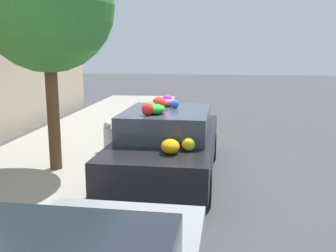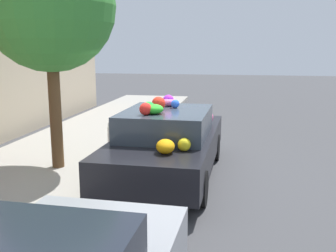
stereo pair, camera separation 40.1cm
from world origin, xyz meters
TOP-DOWN VIEW (x-y plane):
  - ground_plane at (0.00, 0.00)m, footprint 60.00×60.00m
  - sidewalk_curb at (0.00, 2.70)m, footprint 24.00×3.20m
  - street_tree at (-0.17, 2.21)m, footprint 2.53×2.53m
  - fire_hydrant at (1.34, 1.55)m, footprint 0.20×0.20m
  - art_car at (-0.04, -0.06)m, footprint 4.44×1.90m

SIDE VIEW (x-z plane):
  - ground_plane at x=0.00m, z-range 0.00..0.00m
  - sidewalk_curb at x=0.00m, z-range 0.00..0.13m
  - fire_hydrant at x=1.34m, z-range 0.12..0.82m
  - art_car at x=-0.04m, z-range -0.09..1.54m
  - street_tree at x=-0.17m, z-range 1.08..5.53m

